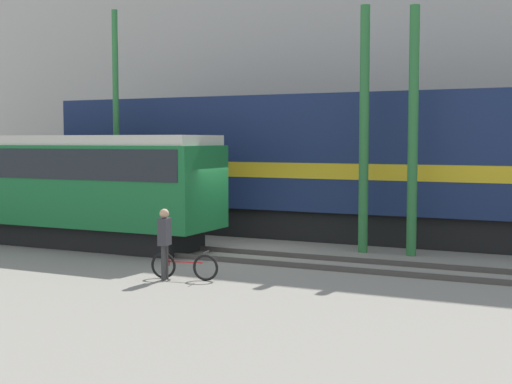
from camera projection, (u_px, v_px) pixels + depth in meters
name	position (u px, v px, depth m)	size (l,w,h in m)	color
ground_plane	(233.00, 253.00, 20.89)	(120.00, 120.00, 0.00)	gray
track_near	(221.00, 254.00, 20.23)	(60.00, 1.50, 0.14)	#47423D
track_far	(291.00, 233.00, 24.81)	(60.00, 1.51, 0.14)	#47423D
building_backdrop	(362.00, 38.00, 31.38)	(38.73, 6.00, 15.56)	#B7B2A8
freight_locomotive	(347.00, 164.00, 23.77)	(21.22, 3.04, 5.39)	black
streetcar	(55.00, 182.00, 22.70)	(11.16, 2.54, 3.45)	black
bicycle	(184.00, 266.00, 16.89)	(1.68, 0.50, 0.69)	black
person	(164.00, 237.00, 16.82)	(0.28, 0.39, 1.70)	#333333
utility_pole_left	(116.00, 124.00, 24.64)	(0.21, 0.21, 7.76)	#2D7238
utility_pole_center	(364.00, 130.00, 20.80)	(0.28, 0.28, 7.20)	#2D7238
utility_pole_right	(413.00, 132.00, 20.18)	(0.28, 0.28, 7.09)	#2D7238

